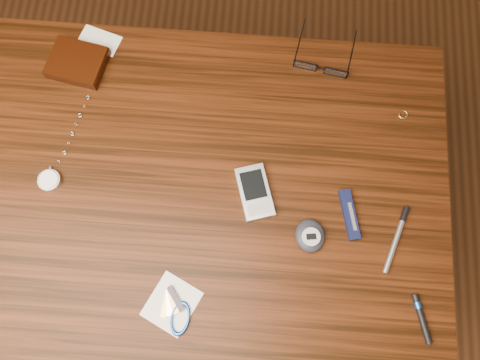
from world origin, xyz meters
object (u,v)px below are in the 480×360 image
at_px(wallet_and_card, 78,62).
at_px(notepad_keys, 176,311).
at_px(silver_pen, 398,234).
at_px(desk, 200,199).
at_px(eyeglasses, 321,66).
at_px(pedometer, 310,236).
at_px(pda_phone, 255,192).
at_px(pocket_watch, 51,177).
at_px(pocket_knife, 349,215).

bearing_deg(wallet_and_card, notepad_keys, -61.70).
relative_size(wallet_and_card, silver_pen, 1.19).
distance_m(desk, wallet_and_card, 0.39).
height_order(desk, eyeglasses, eyeglasses).
bearing_deg(pedometer, pda_phone, 144.67).
relative_size(desk, silver_pen, 7.59).
xyz_separation_m(eyeglasses, pocket_watch, (-0.52, -0.28, -0.01)).
bearing_deg(pedometer, silver_pen, 5.51).
relative_size(pocket_watch, pda_phone, 2.25).
xyz_separation_m(eyeglasses, pocket_knife, (0.06, -0.31, -0.01)).
height_order(desk, pocket_knife, pocket_knife).
bearing_deg(desk, silver_pen, -9.48).
height_order(wallet_and_card, silver_pen, wallet_and_card).
distance_m(pda_phone, pedometer, 0.13).
bearing_deg(silver_pen, pedometer, -174.49).
distance_m(pda_phone, pocket_knife, 0.19).
bearing_deg(wallet_and_card, pda_phone, -32.96).
xyz_separation_m(eyeglasses, silver_pen, (0.16, -0.34, -0.01)).
height_order(desk, pedometer, pedometer).
height_order(eyeglasses, silver_pen, eyeglasses).
bearing_deg(desk, wallet_and_card, 137.63).
height_order(wallet_and_card, pocket_knife, wallet_and_card).
bearing_deg(silver_pen, desk, 170.52).
distance_m(wallet_and_card, eyeglasses, 0.51).
height_order(pocket_watch, pda_phone, pda_phone).
bearing_deg(notepad_keys, eyeglasses, 64.18).
height_order(pedometer, silver_pen, pedometer).
xyz_separation_m(desk, wallet_and_card, (-0.27, 0.25, 0.11)).
xyz_separation_m(wallet_and_card, silver_pen, (0.67, -0.31, -0.01)).
xyz_separation_m(eyeglasses, pedometer, (-0.01, -0.36, -0.00)).
bearing_deg(eyeglasses, wallet_and_card, -176.82).
distance_m(eyeglasses, silver_pen, 0.38).
xyz_separation_m(pocket_watch, pedometer, (0.51, -0.08, 0.01)).
bearing_deg(silver_pen, pocket_knife, 161.29).
bearing_deg(pedometer, eyeglasses, 88.28).
height_order(wallet_and_card, pocket_watch, wallet_and_card).
distance_m(eyeglasses, notepad_keys, 0.57).
bearing_deg(silver_pen, pocket_watch, 174.72).
xyz_separation_m(pedometer, notepad_keys, (-0.24, -0.16, -0.01)).
xyz_separation_m(pda_phone, silver_pen, (0.28, -0.06, -0.00)).
distance_m(wallet_and_card, pda_phone, 0.47).
height_order(desk, wallet_and_card, wallet_and_card).
height_order(pda_phone, pedometer, pedometer).
distance_m(wallet_and_card, pocket_knife, 0.64).
bearing_deg(pocket_knife, silver_pen, -18.71).
bearing_deg(pocket_watch, wallet_and_card, 87.13).
bearing_deg(pocket_watch, pocket_knife, -3.08).
relative_size(desk, pocket_knife, 9.93).
distance_m(pedometer, pocket_knife, 0.09).
relative_size(wallet_and_card, pda_phone, 1.32).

